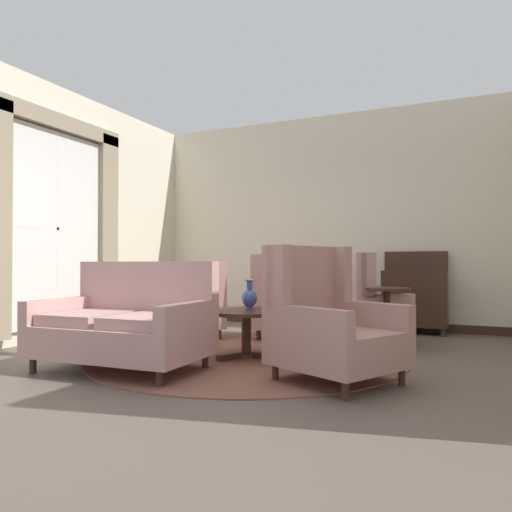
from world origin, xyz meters
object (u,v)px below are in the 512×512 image
object	(u,v)px
settee	(126,326)
armchair_far_left	(286,304)
armchair_near_window	(328,326)
armchair_beside_settee	(361,306)
side_table	(387,312)
armchair_back_corner	(191,305)
porcelain_vase	(250,297)
sideboard	(415,297)
coffee_table	(246,318)

from	to	relation	value
settee	armchair_far_left	bearing A→B (deg)	71.43
armchair_near_window	armchair_beside_settee	size ratio (longest dim) A/B	1.08
armchair_beside_settee	side_table	xyz separation A→B (m)	(0.34, -0.23, -0.04)
armchair_far_left	armchair_beside_settee	bearing A→B (deg)	171.49
armchair_back_corner	side_table	bearing A→B (deg)	138.97
side_table	armchair_beside_settee	bearing A→B (deg)	146.01
side_table	settee	bearing A→B (deg)	-134.44
armchair_far_left	armchair_beside_settee	distance (m)	0.97
armchair_beside_settee	porcelain_vase	bearing A→B (deg)	100.77
armchair_near_window	armchair_beside_settee	xyz separation A→B (m)	(-0.14, 1.92, 0.01)
settee	sideboard	xyz separation A→B (m)	(2.13, 3.50, 0.10)
coffee_table	armchair_near_window	size ratio (longest dim) A/B	0.76
armchair_beside_settee	armchair_far_left	bearing A→B (deg)	43.54
settee	side_table	bearing A→B (deg)	43.61
armchair_far_left	sideboard	xyz separation A→B (m)	(1.44, 1.21, 0.05)
armchair_near_window	armchair_back_corner	bearing A→B (deg)	82.51
settee	armchair_back_corner	xyz separation A→B (m)	(-0.47, 1.87, 0.03)
porcelain_vase	sideboard	size ratio (longest dim) A/B	0.27
coffee_table	armchair_beside_settee	distance (m)	1.59
armchair_far_left	armchair_near_window	size ratio (longest dim) A/B	0.91
armchair_far_left	armchair_near_window	xyz separation A→B (m)	(1.11, -1.94, -0.00)
armchair_near_window	sideboard	bearing A→B (deg)	20.38
settee	armchair_near_window	size ratio (longest dim) A/B	1.30
sideboard	armchair_far_left	bearing A→B (deg)	-139.98
armchair_back_corner	sideboard	xyz separation A→B (m)	(2.59, 1.63, 0.08)
porcelain_vase	side_table	size ratio (longest dim) A/B	0.45
armchair_back_corner	sideboard	world-z (taller)	sideboard
settee	armchair_back_corner	distance (m)	1.92
porcelain_vase	side_table	bearing A→B (deg)	40.97
side_table	coffee_table	bearing A→B (deg)	-138.52
settee	armchair_far_left	world-z (taller)	armchair_far_left
armchair_near_window	sideboard	size ratio (longest dim) A/B	1.04
armchair_near_window	side_table	bearing A→B (deg)	19.61
coffee_table	armchair_far_left	size ratio (longest dim) A/B	0.83
side_table	sideboard	xyz separation A→B (m)	(0.13, 1.46, 0.08)
armchair_far_left	armchair_near_window	distance (m)	2.24
settee	armchair_near_window	world-z (taller)	armchair_near_window
coffee_table	side_table	size ratio (longest dim) A/B	1.29
coffee_table	armchair_far_left	world-z (taller)	armchair_far_left
armchair_near_window	coffee_table	bearing A→B (deg)	86.22
settee	armchair_beside_settee	bearing A→B (deg)	51.94
armchair_near_window	side_table	distance (m)	1.70
side_table	sideboard	world-z (taller)	sideboard
porcelain_vase	armchair_far_left	distance (m)	1.32
armchair_beside_settee	sideboard	distance (m)	1.32
porcelain_vase	side_table	xyz separation A→B (m)	(1.21, 1.05, -0.20)
coffee_table	sideboard	bearing A→B (deg)	61.95
coffee_table	armchair_far_left	distance (m)	1.34
coffee_table	armchair_near_window	world-z (taller)	armchair_near_window
armchair_back_corner	armchair_far_left	distance (m)	1.22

